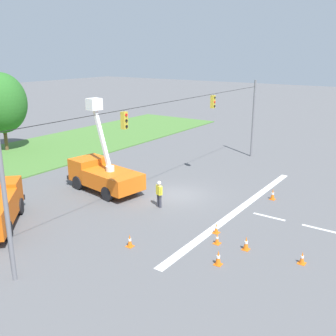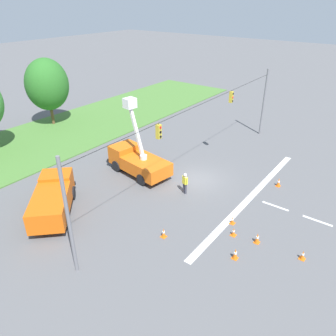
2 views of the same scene
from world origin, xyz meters
name	(u,v)px [view 1 (image 1 of 2)]	position (x,y,z in m)	size (l,w,h in m)	color
ground_plane	(177,195)	(0.00, 0.00, 0.00)	(200.00, 200.00, 0.00)	#565659
grass_verge	(19,157)	(0.00, 18.00, 0.05)	(56.00, 12.00, 0.10)	#477533
lane_markings	(261,215)	(0.00, -6.23, 0.00)	(17.60, 15.25, 0.01)	silver
signal_gantry	(177,136)	(-0.05, 0.00, 4.25)	(26.20, 0.33, 7.20)	slate
tree_east	(2,103)	(0.89, 21.24, 4.83)	(5.00, 4.59, 7.80)	brown
utility_truck_bucket_lift	(103,173)	(-2.21, 4.89, 1.30)	(3.33, 6.27, 6.58)	orange
road_worker	(159,192)	(-2.52, -0.30, 1.00)	(0.36, 0.62, 1.77)	#383842
traffic_cone_foreground_left	(216,228)	(-3.82, -5.13, 0.29)	(0.36, 0.36, 0.61)	orange
traffic_cone_foreground_right	(302,258)	(-4.43, -10.03, 0.30)	(0.36, 0.36, 0.63)	orange
traffic_cone_mid_left	(273,194)	(2.94, -5.86, 0.38)	(0.36, 0.36, 0.76)	orange
traffic_cone_mid_right	(217,239)	(-4.92, -5.76, 0.28)	(0.36, 0.36, 0.60)	orange
traffic_cone_near_bucket	(218,258)	(-6.78, -6.80, 0.36)	(0.36, 0.36, 0.74)	orange
traffic_cone_lane_edge_a	(130,241)	(-7.76, -2.21, 0.33)	(0.36, 0.36, 0.68)	orange
traffic_cone_lane_edge_b	(246,243)	(-4.67, -7.28, 0.36)	(0.36, 0.36, 0.74)	orange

